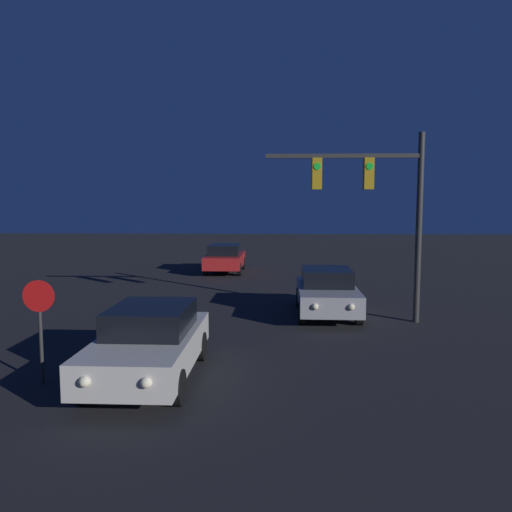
# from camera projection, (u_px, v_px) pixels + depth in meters

# --- Properties ---
(car_near) EXTENTS (1.88, 4.18, 1.44)m
(car_near) POSITION_uv_depth(u_px,v_px,m) (150.00, 342.00, 9.89)
(car_near) COLOR beige
(car_near) RESTS_ON ground_plane
(car_mid) EXTENTS (1.91, 4.19, 1.44)m
(car_mid) POSITION_uv_depth(u_px,v_px,m) (327.00, 291.00, 15.67)
(car_mid) COLOR #99999E
(car_mid) RESTS_ON ground_plane
(car_far) EXTENTS (1.88, 4.18, 1.44)m
(car_far) POSITION_uv_depth(u_px,v_px,m) (225.00, 258.00, 25.52)
(car_far) COLOR #B21E1E
(car_far) RESTS_ON ground_plane
(traffic_signal_mast) EXTENTS (4.56, 0.30, 5.52)m
(traffic_signal_mast) POSITION_uv_depth(u_px,v_px,m) (378.00, 196.00, 14.44)
(traffic_signal_mast) COLOR #2D2D2D
(traffic_signal_mast) RESTS_ON ground_plane
(stop_sign) EXTENTS (0.61, 0.07, 2.03)m
(stop_sign) POSITION_uv_depth(u_px,v_px,m) (40.00, 313.00, 9.53)
(stop_sign) COLOR #2D2D2D
(stop_sign) RESTS_ON ground_plane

